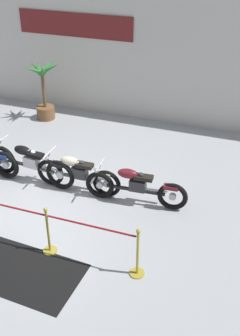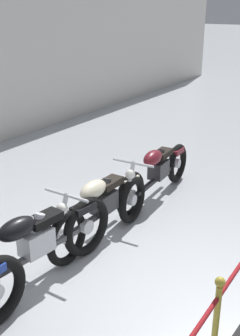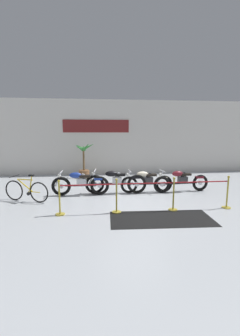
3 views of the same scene
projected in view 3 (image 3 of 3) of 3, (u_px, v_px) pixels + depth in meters
The scene contains 13 objects.
ground_plane at pixel (135, 198), 8.28m from camera, with size 120.00×120.00×0.00m, color #B2B7BC.
back_wall at pixel (119, 137), 12.97m from camera, with size 28.00×0.29×4.20m.
motorcycle_blue_0 at pixel (80, 183), 8.59m from camera, with size 2.20×0.62×0.94m.
motorcycle_black_1 at pixel (115, 182), 8.83m from camera, with size 2.42×0.62×0.96m.
motorcycle_cream_2 at pixel (147, 181), 8.96m from camera, with size 2.11×0.62×0.92m.
motorcycle_maroon_3 at pixel (181, 181), 9.09m from camera, with size 2.35×0.62×0.92m.
bicycle at pixel (26, 191), 7.83m from camera, with size 1.63×0.74×0.97m.
potted_palm_left_of_row at pixel (84, 161), 11.84m from camera, with size 1.07×1.04×1.91m.
stanchion_far_left at pixel (111, 192), 6.69m from camera, with size 5.33×0.28×1.05m.
stanchion_mid_left at pixel (117, 201), 6.76m from camera, with size 0.28×0.28×1.05m.
stanchion_mid_right at pixel (173, 199), 6.96m from camera, with size 0.28×0.28×1.05m.
stanchion_far_right at pixel (227, 197), 7.16m from camera, with size 0.28×0.28×1.05m.
floor_banner at pixel (161, 219), 6.32m from camera, with size 2.88×1.30×0.01m, color black.
Camera 3 is at (-1.47, -7.88, 2.42)m, focal length 24.00 mm.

